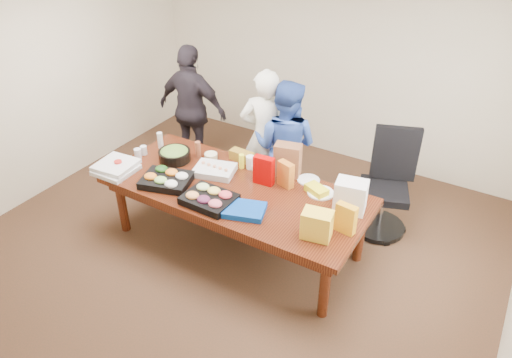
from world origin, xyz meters
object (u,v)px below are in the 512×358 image
Objects in this scene: conference_table at (236,217)px; person_center at (266,138)px; person_right at (285,147)px; sheet_cake at (215,170)px; salad_bowl at (175,155)px; office_chair at (385,187)px.

conference_table is 1.65× the size of person_center.
person_right is at bearing 85.16° from conference_table.
conference_table is 0.56m from sheet_cake.
office_chair is at bearing 22.99° from salad_bowl.
person_right is at bearing 165.34° from office_chair.
salad_bowl is (-2.18, -0.93, 0.22)m from office_chair.
salad_bowl is at bearing -176.93° from office_chair.
person_center is (-0.19, 0.97, 0.48)m from conference_table.
sheet_cake is at bearing 159.84° from conference_table.
person_right is at bearing 39.61° from salad_bowl.
person_center reaches higher than person_right.
sheet_cake is (-1.63, -0.93, 0.20)m from office_chair.
sheet_cake is (-0.43, -0.82, -0.03)m from person_right.
conference_table is at bearing 78.45° from person_center.
person_right is 0.93m from sheet_cake.
sheet_cake is at bearing -170.28° from office_chair.
person_center is at bearing 163.42° from office_chair.
person_center reaches higher than conference_table.
person_center is 3.97× the size of sheet_cake.
conference_table is at bearing -160.32° from office_chair.
salad_bowl is at bearing 32.45° from person_right.
person_right is at bearing 152.07° from person_center.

